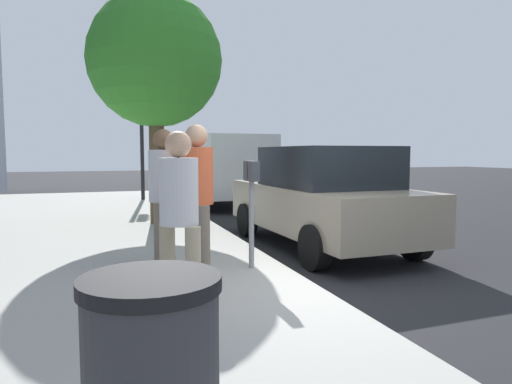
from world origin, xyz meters
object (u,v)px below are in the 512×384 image
at_px(parking_meter, 252,191).
at_px(parked_sedan_near, 322,197).
at_px(parking_officer, 164,185).
at_px(traffic_signal, 145,125).
at_px(pedestrian_at_meter, 197,185).
at_px(street_tree, 155,61).
at_px(parked_van_far, 220,166).
at_px(pedestrian_bystander, 179,205).

height_order(parking_meter, parked_sedan_near, parked_sedan_near).
xyz_separation_m(parking_officer, traffic_signal, (9.15, -0.63, 1.34)).
height_order(pedestrian_at_meter, traffic_signal, traffic_signal).
height_order(street_tree, traffic_signal, street_tree).
height_order(parking_meter, traffic_signal, traffic_signal).
distance_m(parking_meter, traffic_signal, 9.75).
xyz_separation_m(pedestrian_at_meter, street_tree, (4.42, -0.04, 2.32)).
bearing_deg(parked_van_far, parking_meter, 168.27).
distance_m(parking_meter, pedestrian_bystander, 1.70).
distance_m(pedestrian_at_meter, pedestrian_bystander, 1.24).
height_order(parked_sedan_near, parked_van_far, parked_van_far).
height_order(pedestrian_bystander, parked_van_far, parked_van_far).
height_order(parking_meter, pedestrian_at_meter, pedestrian_at_meter).
xyz_separation_m(parking_meter, traffic_signal, (9.64, 0.43, 1.41)).
bearing_deg(traffic_signal, pedestrian_at_meter, 178.19).
relative_size(pedestrian_bystander, parking_officer, 0.94).
height_order(pedestrian_at_meter, parking_officer, pedestrian_at_meter).
relative_size(pedestrian_at_meter, street_tree, 0.38).
xyz_separation_m(pedestrian_at_meter, pedestrian_bystander, (-1.16, 0.41, -0.10)).
bearing_deg(parking_meter, parking_officer, 65.27).
xyz_separation_m(parked_van_far, traffic_signal, (0.89, 2.25, 1.32)).
bearing_deg(parking_officer, parking_meter, 1.51).
relative_size(pedestrian_at_meter, pedestrian_bystander, 1.08).
bearing_deg(pedestrian_bystander, street_tree, 52.92).
distance_m(pedestrian_bystander, traffic_signal, 11.00).
relative_size(pedestrian_at_meter, parked_van_far, 0.35).
bearing_deg(parking_meter, parked_van_far, -11.73).
distance_m(pedestrian_bystander, street_tree, 6.10).
bearing_deg(parking_meter, pedestrian_at_meter, 96.62).
relative_size(parking_meter, parked_van_far, 0.27).
distance_m(street_tree, traffic_signal, 5.41).
relative_size(parking_officer, parked_sedan_near, 0.41).
bearing_deg(pedestrian_at_meter, pedestrian_bystander, -120.60).
distance_m(parking_officer, parked_sedan_near, 3.09).
xyz_separation_m(parking_officer, street_tree, (3.84, -0.37, 2.35)).
bearing_deg(pedestrian_at_meter, parked_sedan_near, 21.42).
bearing_deg(pedestrian_at_meter, street_tree, 78.45).
distance_m(parked_sedan_near, traffic_signal, 8.57).
xyz_separation_m(parked_sedan_near, street_tree, (2.80, 2.51, 2.69)).
height_order(parking_meter, pedestrian_bystander, pedestrian_bystander).
bearing_deg(parking_officer, street_tree, 110.75).
bearing_deg(pedestrian_bystander, parked_sedan_near, 10.73).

